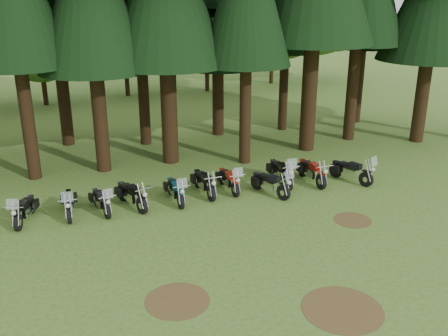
{
  "coord_description": "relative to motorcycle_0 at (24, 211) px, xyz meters",
  "views": [
    {
      "loc": [
        -6.1,
        -13.32,
        8.09
      ],
      "look_at": [
        1.15,
        5.0,
        1.0
      ],
      "focal_mm": 40.0,
      "sensor_mm": 36.0,
      "label": 1
    }
  ],
  "objects": [
    {
      "name": "dirt_patch_2",
      "position": [
        7.78,
        -8.84,
        -0.44
      ],
      "size": [
        2.2,
        2.2,
        0.01
      ],
      "primitive_type": "cylinder",
      "color": "#4C3D1E",
      "rests_on": "ground"
    },
    {
      "name": "decid_7",
      "position": [
        26.24,
        21.99,
        5.78
      ],
      "size": [
        8.44,
        8.2,
        10.55
      ],
      "color": "#301F10",
      "rests_on": "ground"
    },
    {
      "name": "decid_5",
      "position": [
        15.08,
        20.87,
        5.79
      ],
      "size": [
        8.45,
        8.21,
        10.56
      ],
      "color": "#301F10",
      "rests_on": "ground"
    },
    {
      "name": "motorcycle_9",
      "position": [
        11.86,
        -0.44,
        0.04
      ],
      "size": [
        0.35,
        2.33,
        0.95
      ],
      "rotation": [
        0.0,
        0.0,
        -0.03
      ],
      "color": "black",
      "rests_on": "ground"
    },
    {
      "name": "decid_3",
      "position": [
        2.07,
        20.29,
        4.07
      ],
      "size": [
        6.12,
        5.95,
        7.65
      ],
      "color": "#301F10",
      "rests_on": "ground"
    },
    {
      "name": "motorcycle_7",
      "position": [
        9.53,
        -1.01,
        0.02
      ],
      "size": [
        0.99,
        2.18,
        1.4
      ],
      "rotation": [
        0.0,
        0.0,
        0.34
      ],
      "color": "black",
      "rests_on": "ground"
    },
    {
      "name": "dirt_patch_1",
      "position": [
        11.28,
        -4.34,
        -0.44
      ],
      "size": [
        1.4,
        1.4,
        0.01
      ],
      "primitive_type": "cylinder",
      "color": "#4C3D1E",
      "rests_on": "ground"
    },
    {
      "name": "motorcycle_6",
      "position": [
        8.1,
        0.05,
        0.01
      ],
      "size": [
        0.4,
        2.15,
        1.36
      ],
      "rotation": [
        0.0,
        0.0,
        -0.01
      ],
      "color": "black",
      "rests_on": "ground"
    },
    {
      "name": "decid_6",
      "position": [
        21.64,
        22.17,
        4.76
      ],
      "size": [
        7.06,
        6.86,
        8.82
      ],
      "color": "#301F10",
      "rests_on": "ground"
    },
    {
      "name": "motorcycle_5",
      "position": [
        7.01,
        0.07,
        0.03
      ],
      "size": [
        0.33,
        2.28,
        0.93
      ],
      "rotation": [
        0.0,
        0.0,
        0.02
      ],
      "color": "black",
      "rests_on": "ground"
    },
    {
      "name": "motorcycle_8",
      "position": [
        10.52,
        -0.05,
        0.06
      ],
      "size": [
        0.54,
        2.42,
        1.52
      ],
      "rotation": [
        0.0,
        0.0,
        -0.09
      ],
      "color": "black",
      "rests_on": "ground"
    },
    {
      "name": "motorcycle_4",
      "position": [
        5.67,
        -0.26,
        0.01
      ],
      "size": [
        0.4,
        2.15,
        1.36
      ],
      "rotation": [
        0.0,
        0.0,
        -0.01
      ],
      "color": "black",
      "rests_on": "ground"
    },
    {
      "name": "motorcycle_2",
      "position": [
        2.75,
        -0.16,
        -0.02
      ],
      "size": [
        0.55,
        2.03,
        1.28
      ],
      "rotation": [
        0.0,
        0.0,
        0.15
      ],
      "color": "black",
      "rests_on": "ground"
    },
    {
      "name": "motorcycle_1",
      "position": [
        1.57,
        -0.01,
        0.0
      ],
      "size": [
        0.49,
        2.13,
        1.34
      ],
      "rotation": [
        0.0,
        0.0,
        -0.09
      ],
      "color": "black",
      "rests_on": "ground"
    },
    {
      "name": "motorcycle_10",
      "position": [
        13.52,
        -1.0,
        0.04
      ],
      "size": [
        1.07,
        2.23,
        1.44
      ],
      "rotation": [
        0.0,
        0.0,
        0.36
      ],
      "color": "black",
      "rests_on": "ground"
    },
    {
      "name": "motorcycle_3",
      "position": [
        3.93,
        -0.12,
        0.03
      ],
      "size": [
        0.78,
        2.22,
        0.92
      ],
      "rotation": [
        0.0,
        0.0,
        0.29
      ],
      "color": "black",
      "rests_on": "ground"
    },
    {
      "name": "ground",
      "position": [
        6.78,
        -4.84,
        -0.44
      ],
      "size": [
        120.0,
        120.0,
        0.0
      ],
      "primitive_type": "plane",
      "color": "#3E651E",
      "rests_on": "ground"
    },
    {
      "name": "dirt_patch_0",
      "position": [
        3.78,
        -6.84,
        -0.44
      ],
      "size": [
        1.8,
        1.8,
        0.01
      ],
      "primitive_type": "cylinder",
      "color": "#4C3D1E",
      "rests_on": "ground"
    },
    {
      "name": "motorcycle_0",
      "position": [
        0.0,
        0.0,
        0.0
      ],
      "size": [
        0.94,
        2.07,
        1.33
      ],
      "rotation": [
        0.0,
        0.0,
        -0.33
      ],
      "color": "black",
      "rests_on": "ground"
    },
    {
      "name": "decid_4",
      "position": [
        8.36,
        21.49,
        3.93
      ],
      "size": [
        5.93,
        5.76,
        7.41
      ],
      "color": "#301F10",
      "rests_on": "ground"
    }
  ]
}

